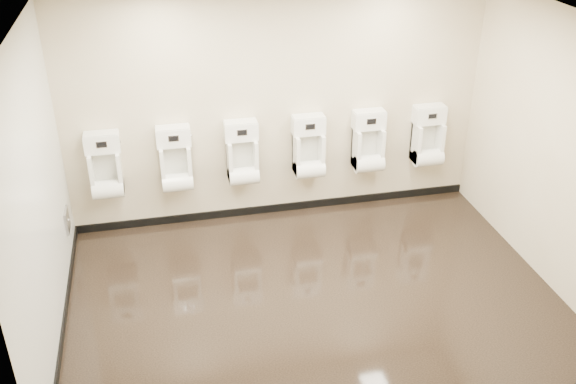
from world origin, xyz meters
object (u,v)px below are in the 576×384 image
access_panel (67,220)px  urinal_4 (368,146)px  urinal_0 (106,170)px  urinal_5 (428,140)px  urinal_2 (242,157)px  urinal_1 (176,164)px  urinal_3 (309,151)px

access_panel → urinal_4: urinal_4 is taller
access_panel → urinal_0: 0.71m
access_panel → urinal_5: 4.42m
urinal_0 → urinal_5: bearing=0.0°
urinal_0 → urinal_2: bearing=0.0°
urinal_2 → urinal_5: bearing=0.0°
urinal_5 → urinal_1: bearing=180.0°
urinal_2 → urinal_5: same height
access_panel → urinal_2: (2.03, 0.42, 0.36)m
urinal_2 → urinal_1: bearing=180.0°
urinal_0 → urinal_2: (1.57, 0.00, 0.00)m
access_panel → urinal_5: (4.38, 0.42, 0.36)m
access_panel → urinal_3: 2.89m
access_panel → urinal_1: 1.36m
urinal_0 → urinal_4: bearing=0.0°
urinal_2 → urinal_4: 1.57m
urinal_1 → access_panel: bearing=-161.5°
urinal_4 → urinal_5: same height
urinal_1 → urinal_2: (0.78, 0.00, 0.00)m
urinal_2 → urinal_3: same height
access_panel → urinal_3: (2.84, 0.42, 0.36)m
urinal_0 → urinal_3: (2.39, 0.00, 0.00)m
urinal_0 → urinal_4: (3.15, 0.00, 0.00)m
urinal_5 → urinal_3: bearing=180.0°
access_panel → urinal_1: urinal_1 is taller
urinal_3 → urinal_5: bearing=0.0°
urinal_2 → urinal_3: bearing=0.0°
urinal_1 → urinal_2: 0.78m
access_panel → urinal_3: urinal_3 is taller
urinal_2 → urinal_3: size_ratio=1.00×
urinal_0 → urinal_2: 1.57m
urinal_4 → urinal_3: bearing=180.0°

